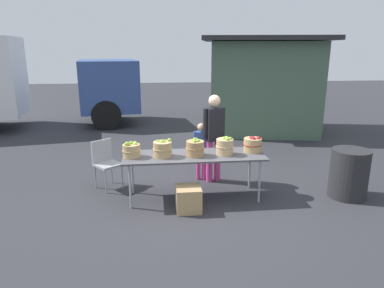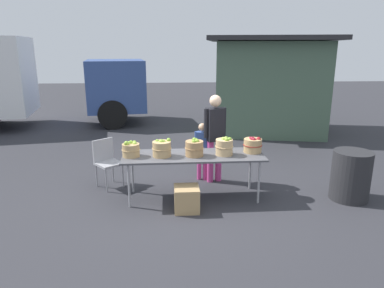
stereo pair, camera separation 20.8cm
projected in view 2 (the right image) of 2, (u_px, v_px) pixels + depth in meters
name	position (u px, v px, depth m)	size (l,w,h in m)	color
ground_plane	(193.00, 197.00, 5.90)	(40.00, 40.00, 0.00)	#2D2D33
market_table	(193.00, 157.00, 5.71)	(2.30, 0.76, 0.75)	#4C4C51
apple_basket_green_0	(131.00, 149.00, 5.58)	(0.30, 0.30, 0.27)	tan
apple_basket_green_1	(162.00, 148.00, 5.59)	(0.31, 0.31, 0.29)	tan
apple_basket_green_2	(194.00, 148.00, 5.61)	(0.31, 0.31, 0.30)	#A87F51
apple_basket_green_3	(224.00, 147.00, 5.66)	(0.30, 0.30, 0.30)	tan
apple_basket_red_0	(253.00, 145.00, 5.81)	(0.32, 0.32, 0.27)	tan
vendor_adult	(215.00, 132.00, 6.36)	(0.42, 0.29, 1.63)	#CC3F8C
child_customer	(202.00, 147.00, 6.53)	(0.28, 0.19, 1.10)	#CC3F8C
food_kiosk	(269.00, 85.00, 10.26)	(3.99, 3.51, 2.74)	#47604C
folding_chair	(107.00, 159.00, 6.26)	(0.56, 0.56, 0.86)	#99999E
trash_barrel	(351.00, 175.00, 5.73)	(0.62, 0.62, 0.82)	#262628
produce_crate	(187.00, 199.00, 5.38)	(0.38, 0.38, 0.38)	tan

